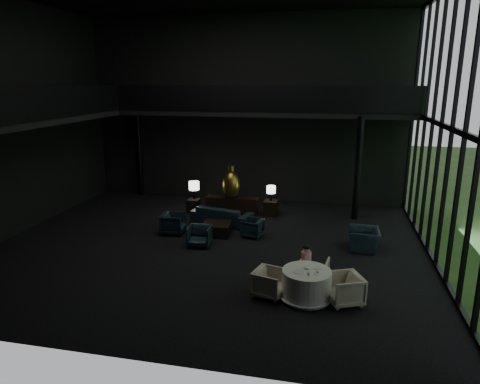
% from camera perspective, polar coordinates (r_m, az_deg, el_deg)
% --- Properties ---
extents(floor, '(14.00, 12.00, 0.02)m').
position_cam_1_polar(floor, '(14.21, -4.10, -7.22)').
color(floor, black).
rests_on(floor, ground).
extents(wall_back, '(14.00, 0.04, 8.00)m').
position_cam_1_polar(wall_back, '(19.06, 0.73, 10.81)').
color(wall_back, black).
rests_on(wall_back, ground).
extents(wall_front, '(14.00, 0.04, 8.00)m').
position_cam_1_polar(wall_front, '(7.72, -17.02, 4.39)').
color(wall_front, black).
rests_on(wall_front, ground).
extents(wall_left, '(0.04, 12.00, 8.00)m').
position_cam_1_polar(wall_left, '(16.63, -28.53, 8.48)').
color(wall_left, black).
rests_on(wall_left, ground).
extents(curtain_wall, '(0.20, 12.00, 8.00)m').
position_cam_1_polar(curtain_wall, '(13.12, 26.44, 7.52)').
color(curtain_wall, black).
rests_on(curtain_wall, ground).
extents(mezzanine_left, '(2.00, 12.00, 0.25)m').
position_cam_1_polar(mezzanine_left, '(16.00, -25.77, 8.63)').
color(mezzanine_left, black).
rests_on(mezzanine_left, wall_left).
extents(mezzanine_back, '(12.00, 2.00, 0.25)m').
position_cam_1_polar(mezzanine_back, '(17.90, 3.29, 10.54)').
color(mezzanine_back, black).
rests_on(mezzanine_back, wall_back).
extents(railing_left, '(0.06, 12.00, 1.00)m').
position_cam_1_polar(railing_left, '(15.37, -23.00, 10.98)').
color(railing_left, black).
rests_on(railing_left, mezzanine_left).
extents(railing_back, '(12.00, 0.06, 1.00)m').
position_cam_1_polar(railing_back, '(16.88, 2.79, 12.33)').
color(railing_back, black).
rests_on(railing_back, mezzanine_back).
extents(column_nw, '(0.24, 0.24, 4.00)m').
position_cam_1_polar(column_nw, '(20.58, -13.30, 5.10)').
color(column_nw, black).
rests_on(column_nw, floor).
extents(column_ne, '(0.24, 0.24, 4.00)m').
position_cam_1_polar(column_ne, '(17.00, 15.43, 3.00)').
color(column_ne, black).
rests_on(column_ne, floor).
extents(console, '(2.12, 0.48, 0.67)m').
position_cam_1_polar(console, '(17.50, -1.10, -1.76)').
color(console, black).
rests_on(console, floor).
extents(bronze_urn, '(0.71, 0.71, 1.33)m').
position_cam_1_polar(bronze_urn, '(17.16, -1.19, 1.05)').
color(bronze_urn, olive).
rests_on(bronze_urn, console).
extents(side_table_left, '(0.48, 0.48, 0.53)m').
position_cam_1_polar(side_table_left, '(17.80, -6.23, -1.80)').
color(side_table_left, black).
rests_on(side_table_left, floor).
extents(table_lamp_left, '(0.43, 0.43, 0.72)m').
position_cam_1_polar(table_lamp_left, '(17.74, -6.15, 0.75)').
color(table_lamp_left, black).
rests_on(table_lamp_left, side_table_left).
extents(side_table_right, '(0.55, 0.55, 0.61)m').
position_cam_1_polar(side_table_right, '(17.28, 4.12, -2.13)').
color(side_table_right, black).
rests_on(side_table_right, floor).
extents(table_lamp_right, '(0.36, 0.36, 0.61)m').
position_cam_1_polar(table_lamp_right, '(17.08, 4.16, 0.25)').
color(table_lamp_right, black).
rests_on(table_lamp_right, side_table_right).
extents(sofa, '(2.67, 1.30, 1.00)m').
position_cam_1_polar(sofa, '(16.18, -2.46, -2.53)').
color(sofa, '#243748').
rests_on(sofa, floor).
extents(lounge_armchair_west, '(0.80, 0.85, 0.82)m').
position_cam_1_polar(lounge_armchair_west, '(15.38, -8.87, -3.98)').
color(lounge_armchair_west, '#13283B').
rests_on(lounge_armchair_west, floor).
extents(lounge_armchair_east, '(0.67, 0.69, 0.61)m').
position_cam_1_polar(lounge_armchair_east, '(14.92, 1.65, -4.84)').
color(lounge_armchair_east, '#133147').
rests_on(lounge_armchair_east, floor).
extents(lounge_armchair_south, '(0.74, 0.70, 0.72)m').
position_cam_1_polar(lounge_armchair_south, '(14.15, -5.43, -5.79)').
color(lounge_armchair_south, '#1B2F3B').
rests_on(lounge_armchair_south, floor).
extents(window_armchair, '(0.65, 1.00, 0.87)m').
position_cam_1_polar(window_armchair, '(14.35, 16.25, -5.70)').
color(window_armchair, '#1C2C3B').
rests_on(window_armchair, floor).
extents(coffee_table, '(1.02, 1.02, 0.42)m').
position_cam_1_polar(coffee_table, '(15.16, -3.13, -4.92)').
color(coffee_table, black).
rests_on(coffee_table, floor).
extents(dining_table, '(1.38, 1.38, 0.75)m').
position_cam_1_polar(dining_table, '(11.02, 8.82, -12.29)').
color(dining_table, white).
rests_on(dining_table, floor).
extents(dining_chair_north, '(0.80, 0.76, 0.73)m').
position_cam_1_polar(dining_chair_north, '(11.82, 9.81, -10.20)').
color(dining_chair_north, beige).
rests_on(dining_chair_north, floor).
extents(dining_chair_east, '(1.03, 1.05, 0.84)m').
position_cam_1_polar(dining_chair_east, '(10.94, 13.74, -12.21)').
color(dining_chair_east, beige).
rests_on(dining_chair_east, floor).
extents(dining_chair_west, '(0.84, 0.88, 0.74)m').
position_cam_1_polar(dining_chair_west, '(11.03, 3.96, -11.86)').
color(dining_chair_west, '#B2AD94').
rests_on(dining_chair_west, floor).
extents(child, '(0.28, 0.28, 0.59)m').
position_cam_1_polar(child, '(11.72, 8.83, -8.34)').
color(child, '#DB9DAB').
rests_on(child, dining_chair_north).
extents(plate_a, '(0.34, 0.34, 0.02)m').
position_cam_1_polar(plate_a, '(10.72, 7.82, -10.49)').
color(plate_a, white).
rests_on(plate_a, dining_table).
extents(plate_b, '(0.26, 0.26, 0.02)m').
position_cam_1_polar(plate_b, '(10.98, 10.31, -9.96)').
color(plate_b, white).
rests_on(plate_b, dining_table).
extents(saucer, '(0.15, 0.15, 0.01)m').
position_cam_1_polar(saucer, '(10.67, 10.10, -10.72)').
color(saucer, white).
rests_on(saucer, dining_table).
extents(coffee_cup, '(0.09, 0.09, 0.05)m').
position_cam_1_polar(coffee_cup, '(10.74, 10.32, -10.38)').
color(coffee_cup, white).
rests_on(coffee_cup, saucer).
extents(cereal_bowl, '(0.14, 0.14, 0.07)m').
position_cam_1_polar(cereal_bowl, '(10.90, 8.91, -9.93)').
color(cereal_bowl, white).
rests_on(cereal_bowl, dining_table).
extents(cream_pot, '(0.07, 0.07, 0.06)m').
position_cam_1_polar(cream_pot, '(10.59, 9.09, -10.75)').
color(cream_pot, '#99999E').
rests_on(cream_pot, dining_table).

